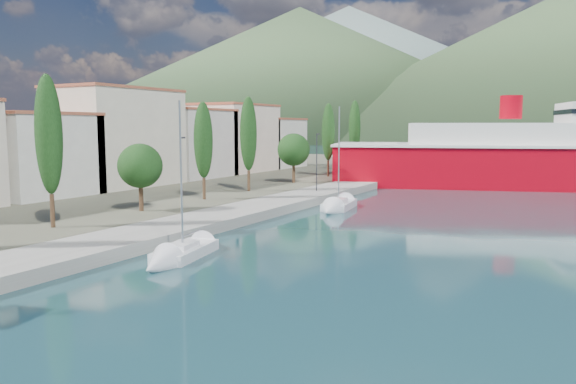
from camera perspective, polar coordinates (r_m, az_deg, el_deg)
The scene contains 8 objects.
ground at distance 137.89m, azimuth 21.75°, elevation 3.04°, with size 1400.00×1400.00×0.00m, color #1A3E45.
quay at distance 50.38m, azimuth -2.40°, elevation -1.54°, with size 5.00×88.00×0.80m, color gray.
land_strip at distance 83.06m, azimuth -21.63°, elevation 1.20°, with size 70.00×148.00×0.70m, color #565644.
town_buildings at distance 72.50m, azimuth -13.63°, elevation 4.89°, with size 9.20×69.20×11.30m.
tree_row at distance 58.62m, azimuth -4.90°, elevation 4.97°, with size 3.97×64.55×10.85m.
lamp_posts at distance 40.84m, azimuth -10.60°, elevation 1.63°, with size 0.15×44.16×6.06m.
sailboat_near at distance 32.17m, azimuth -11.75°, elevation -6.62°, with size 3.40×7.13×9.85m.
sailboat_mid at distance 50.72m, azimuth 4.75°, elevation -1.62°, with size 3.30×7.24×10.26m.
Camera 1 is at (16.83, -16.65, 7.59)m, focal length 35.00 mm.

